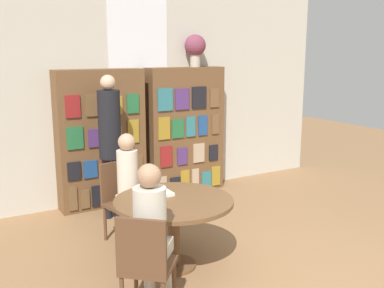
% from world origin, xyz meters
% --- Properties ---
extents(wall_back, '(6.40, 0.07, 3.00)m').
position_xyz_m(wall_back, '(0.00, 3.37, 1.51)').
color(wall_back, beige).
rests_on(wall_back, ground_plane).
extents(bookshelf_left, '(1.20, 0.34, 1.89)m').
position_xyz_m(bookshelf_left, '(-0.66, 3.17, 0.94)').
color(bookshelf_left, brown).
rests_on(bookshelf_left, ground_plane).
extents(bookshelf_right, '(1.20, 0.34, 1.89)m').
position_xyz_m(bookshelf_right, '(0.66, 3.17, 0.94)').
color(bookshelf_right, brown).
rests_on(bookshelf_right, ground_plane).
extents(flower_vase, '(0.32, 0.32, 0.47)m').
position_xyz_m(flower_vase, '(0.84, 3.18, 2.18)').
color(flower_vase, '#B7AD9E').
rests_on(flower_vase, bookshelf_right).
extents(reading_table, '(1.18, 1.18, 0.71)m').
position_xyz_m(reading_table, '(-0.66, 1.06, 0.59)').
color(reading_table, brown).
rests_on(reading_table, ground_plane).
extents(chair_near_camera, '(0.56, 0.56, 0.90)m').
position_xyz_m(chair_near_camera, '(-1.28, 0.37, 0.50)').
color(chair_near_camera, brown).
rests_on(chair_near_camera, ground_plane).
extents(chair_left_side, '(0.47, 0.47, 0.90)m').
position_xyz_m(chair_left_side, '(-0.86, 1.96, 0.50)').
color(chair_left_side, brown).
rests_on(chair_left_side, ground_plane).
extents(seated_reader_left, '(0.29, 0.37, 1.25)m').
position_xyz_m(seated_reader_left, '(-0.82, 1.78, 0.70)').
color(seated_reader_left, beige).
rests_on(seated_reader_left, ground_plane).
extents(seated_reader_right, '(0.42, 0.42, 1.26)m').
position_xyz_m(seated_reader_right, '(-1.16, 0.50, 0.72)').
color(seated_reader_right, beige).
rests_on(seated_reader_right, ground_plane).
extents(librarian_standing, '(0.28, 0.55, 1.84)m').
position_xyz_m(librarian_standing, '(-0.71, 2.67, 1.12)').
color(librarian_standing, black).
rests_on(librarian_standing, ground_plane).
extents(open_book_on_table, '(0.24, 0.18, 0.03)m').
position_xyz_m(open_book_on_table, '(-0.72, 1.23, 0.72)').
color(open_book_on_table, silver).
rests_on(open_book_on_table, reading_table).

